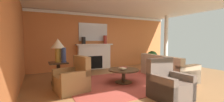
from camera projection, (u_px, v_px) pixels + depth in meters
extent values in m
plane|color=olive|center=(142.00, 83.00, 4.96)|extent=(9.18, 9.18, 0.00)
cube|color=#CC723D|center=(104.00, 41.00, 7.67)|extent=(7.66, 0.12, 2.70)
cube|color=#CC723D|center=(12.00, 42.00, 3.52)|extent=(0.12, 6.79, 2.70)
cube|color=white|center=(137.00, 1.00, 5.03)|extent=(7.66, 6.79, 0.06)
cube|color=white|center=(104.00, 16.00, 7.51)|extent=(7.66, 0.08, 0.12)
cube|color=#993D33|center=(124.00, 82.00, 4.96)|extent=(3.58, 2.74, 0.01)
cube|color=white|center=(95.00, 57.00, 7.28)|extent=(1.60, 0.25, 1.17)
cube|color=black|center=(95.00, 62.00, 7.28)|extent=(0.70, 0.26, 0.60)
cube|color=white|center=(95.00, 45.00, 7.21)|extent=(1.80, 0.35, 0.06)
cube|color=silver|center=(93.00, 32.00, 7.30)|extent=(1.45, 0.04, 0.85)
cube|color=tan|center=(167.00, 72.00, 5.63)|extent=(1.05, 2.16, 0.45)
cube|color=tan|center=(159.00, 61.00, 5.46)|extent=(0.36, 2.11, 0.40)
cube|color=tan|center=(188.00, 75.00, 4.75)|extent=(0.91, 0.27, 0.62)
cube|color=tan|center=(151.00, 65.00, 6.50)|extent=(0.91, 0.27, 0.62)
cube|color=#9E7A4C|center=(71.00, 83.00, 4.11)|extent=(0.93, 0.93, 0.44)
cube|color=#9E7A4C|center=(82.00, 65.00, 4.27)|extent=(0.31, 0.82, 0.51)
cube|color=#9E7A4C|center=(67.00, 78.00, 4.37)|extent=(0.81, 0.29, 0.60)
cube|color=#9E7A4C|center=(76.00, 83.00, 3.85)|extent=(0.81, 0.29, 0.60)
cube|color=brown|center=(170.00, 90.00, 3.56)|extent=(0.85, 0.85, 0.44)
cube|color=brown|center=(160.00, 68.00, 3.80)|extent=(0.81, 0.21, 0.51)
cube|color=brown|center=(160.00, 89.00, 3.39)|extent=(0.19, 0.81, 0.60)
cube|color=brown|center=(179.00, 85.00, 3.72)|extent=(0.19, 0.81, 0.60)
cylinder|color=#3D2D1E|center=(124.00, 70.00, 4.93)|extent=(1.00, 1.00, 0.04)
cylinder|color=#3D2D1E|center=(124.00, 77.00, 4.94)|extent=(0.12, 0.12, 0.41)
cylinder|color=#3D2D1E|center=(124.00, 82.00, 4.96)|extent=(0.56, 0.56, 0.03)
cube|color=#3D2D1E|center=(58.00, 63.00, 4.80)|extent=(0.56, 0.56, 0.04)
cube|color=#3D2D1E|center=(59.00, 74.00, 4.83)|extent=(0.10, 0.10, 0.66)
cube|color=#3D2D1E|center=(59.00, 83.00, 4.85)|extent=(0.45, 0.45, 0.04)
cylinder|color=#B28E38|center=(58.00, 55.00, 4.79)|extent=(0.18, 0.18, 0.45)
cone|color=beige|center=(58.00, 43.00, 4.76)|extent=(0.44, 0.44, 0.30)
cylinder|color=black|center=(84.00, 40.00, 6.93)|extent=(0.19, 0.19, 0.33)
cylinder|color=#9E3328|center=(105.00, 40.00, 7.42)|extent=(0.18, 0.18, 0.41)
cylinder|color=navy|center=(64.00, 55.00, 4.75)|extent=(0.15, 0.15, 0.47)
cube|color=maroon|center=(123.00, 68.00, 5.11)|extent=(0.29, 0.24, 0.04)
cube|color=tan|center=(123.00, 68.00, 4.76)|extent=(0.23, 0.24, 0.03)
cylinder|color=#333333|center=(152.00, 63.00, 8.11)|extent=(0.32, 0.32, 0.30)
sphere|color=#28602D|center=(152.00, 56.00, 8.08)|extent=(0.56, 0.56, 0.56)
cylinder|color=white|center=(166.00, 41.00, 8.01)|extent=(0.20, 0.20, 2.70)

